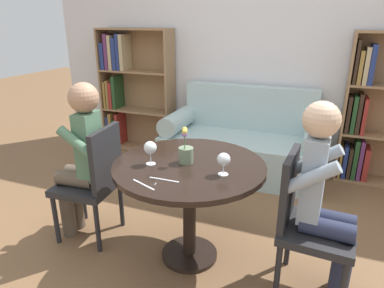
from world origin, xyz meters
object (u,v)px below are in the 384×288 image
at_px(couch, 243,145).
at_px(person_right, 325,200).
at_px(chair_right, 306,219).
at_px(wine_glass_left, 150,148).
at_px(person_left, 81,157).
at_px(bookshelf_left, 129,87).
at_px(wine_glass_right, 224,160).
at_px(chair_left, 94,179).
at_px(flower_vase, 186,152).
at_px(bookshelf_right, 380,115).

height_order(couch, person_right, person_right).
bearing_deg(chair_right, wine_glass_left, 98.23).
bearing_deg(person_left, bookshelf_left, -163.26).
height_order(bookshelf_left, wine_glass_right, bookshelf_left).
bearing_deg(chair_right, chair_left, 93.80).
xyz_separation_m(chair_right, flower_vase, (-0.79, 0.03, 0.31)).
relative_size(bookshelf_right, person_left, 1.25).
height_order(person_left, flower_vase, person_left).
relative_size(chair_left, wine_glass_right, 6.38).
distance_m(chair_right, wine_glass_right, 0.60).
xyz_separation_m(bookshelf_right, person_left, (-2.17, -1.91, -0.05)).
distance_m(person_left, flower_vase, 0.83).
xyz_separation_m(bookshelf_left, person_right, (2.42, -1.90, -0.14)).
bearing_deg(person_left, wine_glass_right, 83.27).
relative_size(chair_left, chair_right, 1.00).
height_order(bookshelf_left, bookshelf_right, same).
xyz_separation_m(couch, bookshelf_left, (-1.58, 0.27, 0.48)).
xyz_separation_m(wine_glass_left, flower_vase, (0.20, 0.11, -0.04)).
bearing_deg(wine_glass_left, couch, 82.26).
bearing_deg(wine_glass_left, chair_right, 4.46).
height_order(person_left, wine_glass_left, person_left).
xyz_separation_m(chair_right, wine_glass_left, (-0.99, -0.08, 0.34)).
relative_size(bookshelf_right, flower_vase, 6.11).
relative_size(chair_left, flower_vase, 3.61).
height_order(bookshelf_right, wine_glass_right, bookshelf_right).
bearing_deg(chair_right, wine_glass_right, 100.58).
distance_m(chair_right, person_left, 1.61).
distance_m(couch, chair_right, 1.80).
height_order(chair_left, person_left, person_left).
bearing_deg(chair_right, bookshelf_right, -12.78).
distance_m(chair_left, flower_vase, 0.79).
height_order(couch, wine_glass_right, couch).
bearing_deg(person_left, couch, 148.44).
bearing_deg(wine_glass_right, flower_vase, 162.36).
relative_size(wine_glass_right, flower_vase, 0.57).
bearing_deg(flower_vase, wine_glass_right, -17.64).
bearing_deg(wine_glass_right, chair_right, 6.81).
xyz_separation_m(bookshelf_left, chair_right, (2.33, -1.89, -0.30)).
bearing_deg(person_right, chair_left, 93.45).
bearing_deg(person_right, bookshelf_left, 55.62).
bearing_deg(person_right, bookshelf_right, -10.20).
distance_m(chair_right, wine_glass_left, 1.05).
bearing_deg(wine_glass_right, bookshelf_left, 133.13).
height_order(person_left, wine_glass_right, person_left).
xyz_separation_m(bookshelf_right, flower_vase, (-1.35, -1.87, 0.09)).
xyz_separation_m(couch, wine_glass_left, (-0.23, -1.70, 0.53)).
bearing_deg(chair_right, person_right, -92.51).
height_order(couch, person_left, person_left).
distance_m(chair_left, chair_right, 1.52).
distance_m(person_left, wine_glass_left, 0.64).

